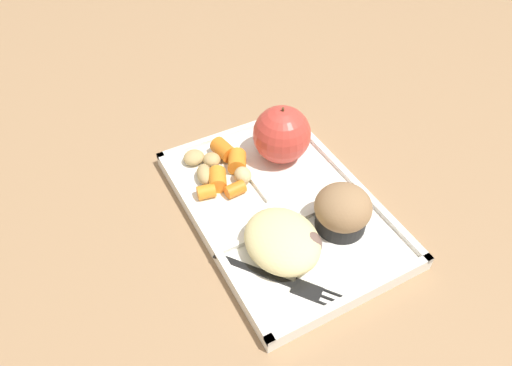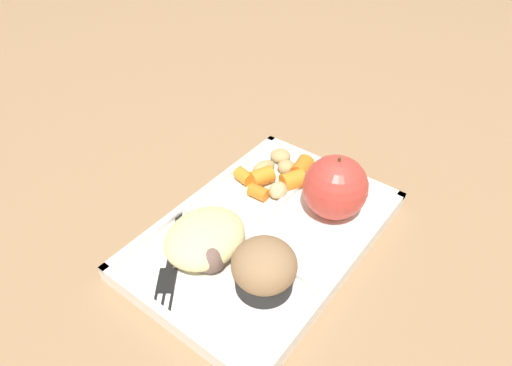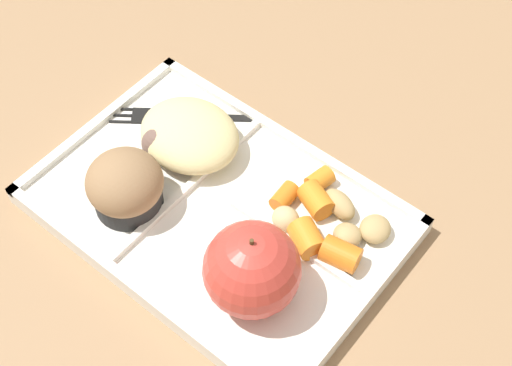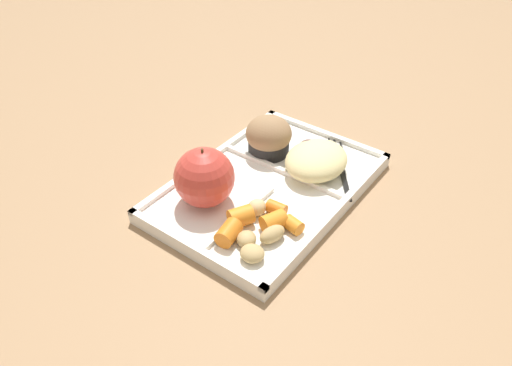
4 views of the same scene
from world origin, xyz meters
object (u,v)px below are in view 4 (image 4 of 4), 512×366
at_px(green_apple, 204,177).
at_px(plastic_fork, 340,163).
at_px(bran_muffin, 269,137).
at_px(lunch_tray, 268,188).

distance_m(green_apple, plastic_fork, 0.23).
distance_m(bran_muffin, plastic_fork, 0.12).
xyz_separation_m(lunch_tray, green_apple, (-0.08, 0.05, 0.05)).
height_order(green_apple, bran_muffin, green_apple).
bearing_deg(lunch_tray, plastic_fork, -28.07).
xyz_separation_m(lunch_tray, plastic_fork, (0.11, -0.06, 0.01)).
xyz_separation_m(lunch_tray, bran_muffin, (0.07, 0.05, 0.04)).
height_order(lunch_tray, bran_muffin, bran_muffin).
bearing_deg(green_apple, plastic_fork, -29.09).
bearing_deg(plastic_fork, lunch_tray, 151.93).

